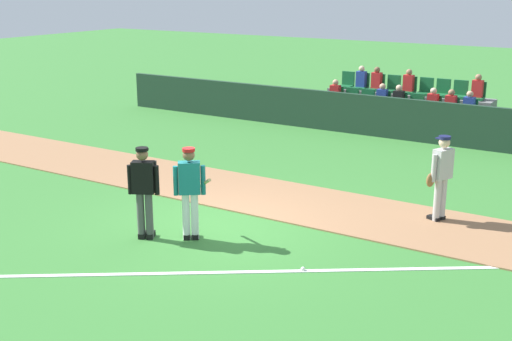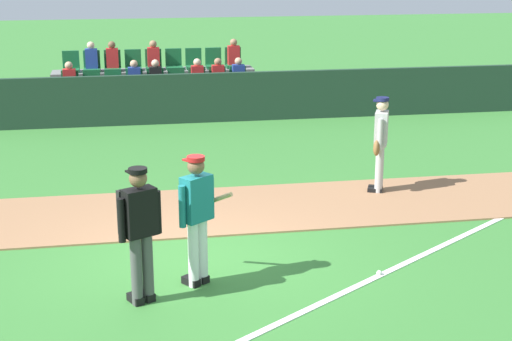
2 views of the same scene
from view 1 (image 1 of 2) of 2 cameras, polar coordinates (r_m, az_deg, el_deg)
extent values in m
plane|color=#387A33|center=(13.13, -3.65, -4.89)|extent=(80.00, 80.00, 0.00)
cube|color=#9E704C|center=(14.84, 1.23, -2.29)|extent=(28.00, 2.44, 0.03)
cube|color=white|center=(11.34, 7.42, -8.47)|extent=(9.96, 6.86, 0.01)
cube|color=#1E3828|center=(20.76, 11.10, 4.49)|extent=(20.00, 0.16, 1.26)
cube|color=slate|center=(22.20, 12.40, 3.89)|extent=(5.55, 2.10, 0.30)
cube|color=slate|center=(21.73, 12.07, 4.60)|extent=(5.45, 0.85, 0.40)
cube|color=#196033|center=(22.42, 6.72, 5.84)|extent=(0.44, 0.40, 0.08)
cube|color=#196033|center=(22.58, 6.98, 6.54)|extent=(0.44, 0.08, 0.50)
cube|color=red|center=(22.42, 6.80, 6.61)|extent=(0.32, 0.22, 0.52)
sphere|color=tan|center=(22.36, 6.83, 7.50)|extent=(0.20, 0.20, 0.20)
cube|color=#196033|center=(22.20, 8.00, 5.69)|extent=(0.44, 0.40, 0.08)
cube|color=#196033|center=(22.35, 8.26, 6.40)|extent=(0.44, 0.08, 0.50)
cube|color=#196033|center=(21.98, 9.32, 5.53)|extent=(0.44, 0.40, 0.08)
cube|color=#196033|center=(22.14, 9.57, 6.25)|extent=(0.44, 0.08, 0.50)
cube|color=#196033|center=(21.78, 10.65, 5.37)|extent=(0.44, 0.40, 0.08)
cube|color=#196033|center=(21.94, 10.90, 6.10)|extent=(0.44, 0.08, 0.50)
cube|color=#263F99|center=(21.78, 10.74, 6.17)|extent=(0.32, 0.22, 0.52)
sphere|color=tan|center=(21.72, 10.79, 7.08)|extent=(0.20, 0.20, 0.20)
cube|color=#196033|center=(21.59, 12.01, 5.21)|extent=(0.44, 0.40, 0.08)
cube|color=#196033|center=(21.75, 12.25, 5.94)|extent=(0.44, 0.08, 0.50)
cube|color=black|center=(21.59, 12.11, 6.01)|extent=(0.32, 0.22, 0.52)
sphere|color=beige|center=(21.53, 12.16, 6.92)|extent=(0.20, 0.20, 0.20)
cube|color=#196033|center=(21.42, 13.40, 5.03)|extent=(0.44, 0.40, 0.08)
cube|color=#196033|center=(21.58, 13.63, 5.77)|extent=(0.44, 0.08, 0.50)
cube|color=#196033|center=(21.25, 14.80, 4.85)|extent=(0.44, 0.40, 0.08)
cube|color=#196033|center=(21.42, 15.03, 5.60)|extent=(0.44, 0.08, 0.50)
cube|color=red|center=(21.25, 14.90, 5.67)|extent=(0.32, 0.22, 0.52)
sphere|color=beige|center=(21.19, 14.97, 6.60)|extent=(0.20, 0.20, 0.20)
cube|color=#196033|center=(21.10, 16.22, 4.67)|extent=(0.44, 0.40, 0.08)
cube|color=#196033|center=(21.27, 16.44, 5.42)|extent=(0.44, 0.08, 0.50)
cube|color=red|center=(21.10, 16.33, 5.49)|extent=(0.32, 0.22, 0.52)
sphere|color=#9E7051|center=(21.04, 16.40, 6.42)|extent=(0.20, 0.20, 0.20)
cube|color=#196033|center=(20.97, 17.67, 4.48)|extent=(0.44, 0.40, 0.08)
cube|color=#196033|center=(21.13, 17.88, 5.24)|extent=(0.44, 0.08, 0.50)
cube|color=#263F99|center=(20.96, 17.77, 5.30)|extent=(0.32, 0.22, 0.52)
sphere|color=tan|center=(20.90, 17.85, 6.24)|extent=(0.20, 0.20, 0.20)
cube|color=slate|center=(22.45, 12.88, 5.95)|extent=(5.45, 0.85, 0.40)
cube|color=#196033|center=(23.12, 7.66, 7.12)|extent=(0.44, 0.40, 0.08)
cube|color=#196033|center=(23.28, 7.91, 7.79)|extent=(0.44, 0.08, 0.50)
cube|color=#196033|center=(22.90, 8.92, 6.98)|extent=(0.44, 0.40, 0.08)
cube|color=#196033|center=(23.06, 9.17, 7.67)|extent=(0.44, 0.08, 0.50)
cube|color=#263F99|center=(22.90, 9.00, 7.74)|extent=(0.32, 0.22, 0.52)
sphere|color=beige|center=(22.85, 9.04, 8.61)|extent=(0.20, 0.20, 0.20)
cube|color=#196033|center=(22.69, 10.21, 6.84)|extent=(0.44, 0.40, 0.08)
cube|color=#196033|center=(22.86, 10.45, 7.53)|extent=(0.44, 0.08, 0.50)
cube|color=red|center=(22.69, 10.29, 7.61)|extent=(0.32, 0.22, 0.52)
sphere|color=brown|center=(22.65, 10.33, 8.48)|extent=(0.20, 0.20, 0.20)
cube|color=#196033|center=(22.50, 11.51, 6.70)|extent=(0.44, 0.40, 0.08)
cube|color=#196033|center=(22.67, 11.74, 7.39)|extent=(0.44, 0.08, 0.50)
cube|color=#196033|center=(22.32, 12.84, 6.54)|extent=(0.44, 0.40, 0.08)
cube|color=#196033|center=(22.48, 13.06, 7.24)|extent=(0.44, 0.08, 0.50)
cube|color=red|center=(22.32, 12.93, 7.32)|extent=(0.32, 0.22, 0.52)
sphere|color=#9E7051|center=(22.27, 12.98, 8.21)|extent=(0.20, 0.20, 0.20)
cube|color=#196033|center=(22.15, 14.18, 6.38)|extent=(0.44, 0.40, 0.08)
cube|color=#196033|center=(22.31, 14.41, 7.09)|extent=(0.44, 0.08, 0.50)
cube|color=#196033|center=(21.99, 15.55, 6.22)|extent=(0.44, 0.40, 0.08)
cube|color=#196033|center=(22.16, 15.76, 6.93)|extent=(0.44, 0.08, 0.50)
cube|color=#196033|center=(21.84, 16.93, 6.05)|extent=(0.44, 0.40, 0.08)
cube|color=#196033|center=(22.01, 17.14, 6.77)|extent=(0.44, 0.08, 0.50)
cube|color=#196033|center=(21.71, 18.33, 5.87)|extent=(0.44, 0.40, 0.08)
cube|color=#196033|center=(21.88, 18.53, 6.60)|extent=(0.44, 0.08, 0.50)
cube|color=red|center=(21.71, 18.44, 6.67)|extent=(0.32, 0.22, 0.52)
sphere|color=#9E7051|center=(21.66, 18.52, 7.58)|extent=(0.20, 0.20, 0.20)
cylinder|color=white|center=(12.44, -6.00, -3.94)|extent=(0.14, 0.14, 0.90)
cylinder|color=white|center=(12.44, -5.26, -3.93)|extent=(0.14, 0.14, 0.90)
cube|color=black|center=(12.64, -5.95, -5.55)|extent=(0.25, 0.28, 0.10)
cube|color=black|center=(12.64, -5.22, -5.54)|extent=(0.25, 0.28, 0.10)
cube|color=#197075|center=(12.20, -5.73, -0.62)|extent=(0.45, 0.42, 0.60)
cylinder|color=#197075|center=(12.22, -6.89, -0.88)|extent=(0.09, 0.09, 0.55)
cylinder|color=#197075|center=(12.22, -4.55, -0.82)|extent=(0.09, 0.09, 0.55)
sphere|color=brown|center=(12.09, -5.79, 1.33)|extent=(0.22, 0.22, 0.22)
cylinder|color=#B21919|center=(12.06, -5.80, 1.79)|extent=(0.23, 0.23, 0.06)
cube|color=#B21919|center=(12.17, -5.79, 1.77)|extent=(0.22, 0.20, 0.02)
cylinder|color=tan|center=(12.34, -4.55, -1.13)|extent=(0.68, 0.51, 0.41)
cylinder|color=#4C4C4C|center=(12.60, -9.83, -3.83)|extent=(0.14, 0.14, 0.90)
cylinder|color=#4C4C4C|center=(12.56, -9.12, -3.86)|extent=(0.14, 0.14, 0.90)
cube|color=black|center=(12.80, -9.68, -5.43)|extent=(0.23, 0.29, 0.10)
cube|color=black|center=(12.76, -8.98, -5.46)|extent=(0.23, 0.29, 0.10)
cube|color=black|center=(12.35, -9.64, -0.57)|extent=(0.46, 0.38, 0.60)
cylinder|color=black|center=(12.43, -10.74, -0.77)|extent=(0.09, 0.09, 0.55)
cylinder|color=black|center=(12.31, -8.50, -0.82)|extent=(0.09, 0.09, 0.55)
sphere|color=brown|center=(12.23, -9.73, 1.36)|extent=(0.22, 0.22, 0.22)
cylinder|color=black|center=(12.21, -9.75, 1.81)|extent=(0.23, 0.23, 0.06)
cube|color=black|center=(12.31, -9.63, 1.79)|extent=(0.21, 0.19, 0.02)
cube|color=black|center=(12.47, -9.49, -0.40)|extent=(0.43, 0.27, 0.56)
cylinder|color=#B2B2B2|center=(13.72, 15.25, -2.51)|extent=(0.14, 0.14, 0.90)
cylinder|color=#B2B2B2|center=(13.84, 15.68, -2.38)|extent=(0.14, 0.14, 0.90)
cube|color=black|center=(13.89, 14.94, -4.01)|extent=(0.29, 0.21, 0.10)
cube|color=black|center=(14.00, 15.37, -3.88)|extent=(0.29, 0.21, 0.10)
cube|color=#B2B2B2|center=(13.57, 15.70, 0.56)|extent=(0.36, 0.45, 0.60)
cylinder|color=#B2B2B2|center=(13.39, 15.00, 0.19)|extent=(0.09, 0.09, 0.55)
cylinder|color=#B2B2B2|center=(13.77, 16.34, 0.52)|extent=(0.09, 0.09, 0.55)
sphere|color=beige|center=(13.47, 15.84, 2.32)|extent=(0.22, 0.22, 0.22)
cylinder|color=#191E4C|center=(13.44, 15.87, 2.74)|extent=(0.23, 0.23, 0.06)
cube|color=#191E4C|center=(13.51, 15.53, 2.70)|extent=(0.18, 0.21, 0.02)
ellipsoid|color=brown|center=(13.48, 14.71, -0.80)|extent=(0.19, 0.23, 0.28)
sphere|color=white|center=(11.25, 4.04, -8.40)|extent=(0.07, 0.07, 0.07)
camera|label=2|loc=(8.07, -59.10, 5.43)|focal=53.82mm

